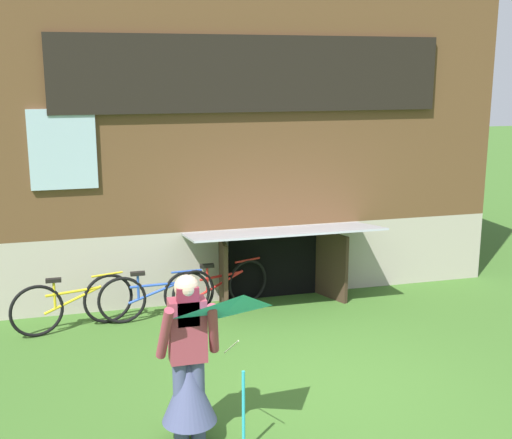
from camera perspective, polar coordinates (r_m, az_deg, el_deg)
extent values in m
plane|color=#386023|center=(7.75, 5.66, -13.86)|extent=(60.00, 60.00, 0.00)
cube|color=#ADA393|center=(12.53, -3.15, -0.68)|extent=(7.96, 4.92, 1.12)
cube|color=brown|center=(12.19, -3.31, 11.73)|extent=(7.96, 4.92, 4.27)
cube|color=black|center=(9.75, -0.20, 12.41)|extent=(5.76, 0.08, 1.08)
cube|color=#9EB7C6|center=(9.77, -0.23, 12.41)|extent=(5.60, 0.04, 0.96)
cube|color=#9EB7C6|center=(9.49, -16.27, 5.80)|extent=(0.90, 0.06, 1.10)
cube|color=black|center=(10.29, 1.45, -3.88)|extent=(1.40, 0.03, 1.04)
cube|color=#3D2B1E|center=(9.83, -2.84, -4.71)|extent=(0.12, 0.70, 1.04)
cube|color=#3D2B1E|center=(10.31, 6.45, -3.94)|extent=(0.32, 0.67, 1.04)
cube|color=#999EA8|center=(9.63, 2.38, -1.05)|extent=(2.81, 1.09, 0.18)
cylinder|color=#474C75|center=(6.47, -6.48, -15.40)|extent=(0.14, 0.14, 0.84)
cylinder|color=#474C75|center=(6.49, -5.04, -15.26)|extent=(0.14, 0.14, 0.84)
cone|color=#474C75|center=(6.42, -5.78, -14.33)|extent=(0.52, 0.52, 0.63)
cube|color=#993847|center=(6.18, -5.91, -9.43)|extent=(0.34, 0.20, 0.60)
cylinder|color=#993847|center=(6.05, -7.84, -9.68)|extent=(0.17, 0.33, 0.55)
cylinder|color=#993847|center=(6.11, -3.69, -9.34)|extent=(0.17, 0.33, 0.55)
cube|color=maroon|center=(6.03, -5.87, -7.46)|extent=(0.20, 0.08, 0.36)
sphere|color=#D8AD8E|center=(6.03, -6.00, -5.80)|extent=(0.23, 0.23, 0.23)
pyramid|color=#2DB2CC|center=(5.70, -1.06, -9.83)|extent=(0.87, 0.74, 0.43)
cylinder|color=beige|center=(6.05, -2.16, -10.91)|extent=(0.01, 0.57, 0.36)
cylinder|color=#2DB2CC|center=(6.31, -1.08, -16.24)|extent=(0.03, 0.03, 0.82)
torus|color=black|center=(10.03, -0.73, -5.37)|extent=(0.66, 0.27, 0.69)
torus|color=black|center=(9.57, -5.41, -6.34)|extent=(0.66, 0.27, 0.69)
cylinder|color=red|center=(9.74, -3.02, -4.86)|extent=(0.67, 0.27, 0.04)
cylinder|color=red|center=(9.77, -3.02, -5.49)|extent=(0.73, 0.29, 0.28)
cylinder|color=red|center=(9.62, -4.21, -5.10)|extent=(0.04, 0.04, 0.39)
cube|color=black|center=(9.57, -4.23, -3.99)|extent=(0.20, 0.08, 0.05)
cylinder|color=red|center=(9.93, -0.74, -3.52)|extent=(0.42, 0.17, 0.03)
torus|color=black|center=(9.59, -5.94, -6.35)|extent=(0.68, 0.08, 0.68)
torus|color=black|center=(9.46, -11.44, -6.81)|extent=(0.68, 0.08, 0.68)
cylinder|color=#284CB2|center=(9.46, -8.71, -5.59)|extent=(0.69, 0.07, 0.04)
cylinder|color=#284CB2|center=(9.49, -8.68, -6.22)|extent=(0.76, 0.07, 0.28)
cylinder|color=#284CB2|center=(9.43, -10.09, -5.70)|extent=(0.04, 0.04, 0.38)
cube|color=black|center=(9.37, -10.14, -4.60)|extent=(0.20, 0.08, 0.05)
cylinder|color=#284CB2|center=(9.49, -5.99, -4.45)|extent=(0.44, 0.05, 0.03)
torus|color=black|center=(9.51, -12.57, -6.65)|extent=(0.70, 0.23, 0.71)
torus|color=black|center=(9.29, -18.32, -7.48)|extent=(0.70, 0.23, 0.71)
cylinder|color=gold|center=(9.33, -15.48, -6.00)|extent=(0.71, 0.22, 0.04)
cylinder|color=gold|center=(9.37, -15.43, -6.68)|extent=(0.78, 0.24, 0.29)
cylinder|color=gold|center=(9.27, -16.93, -6.20)|extent=(0.04, 0.04, 0.40)
cube|color=black|center=(9.21, -17.01, -5.02)|extent=(0.20, 0.08, 0.05)
cylinder|color=gold|center=(9.40, -12.68, -4.62)|extent=(0.43, 0.14, 0.03)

